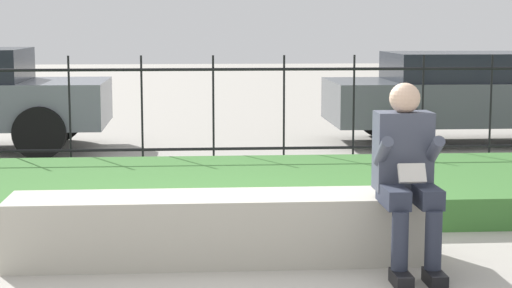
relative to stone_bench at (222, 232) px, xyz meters
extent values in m
plane|color=#A8A399|center=(0.03, 0.00, -0.21)|extent=(60.00, 60.00, 0.00)
cube|color=#B7B2A3|center=(0.00, 0.00, 0.03)|extent=(2.98, 0.55, 0.48)
cube|color=gray|center=(0.00, 0.00, -0.17)|extent=(2.86, 0.50, 0.08)
cube|color=black|center=(1.13, -0.67, -0.17)|extent=(0.11, 0.26, 0.09)
cylinder|color=#282D3D|center=(1.13, -0.61, 0.07)|extent=(0.11, 0.11, 0.39)
cube|color=#282D3D|center=(1.13, -0.40, 0.32)|extent=(0.15, 0.42, 0.13)
cube|color=black|center=(1.35, -0.67, -0.17)|extent=(0.11, 0.26, 0.09)
cylinder|color=#282D3D|center=(1.35, -0.61, 0.07)|extent=(0.11, 0.11, 0.39)
cube|color=#282D3D|center=(1.35, -0.40, 0.32)|extent=(0.15, 0.42, 0.13)
cube|color=#424756|center=(1.24, -0.19, 0.59)|extent=(0.38, 0.24, 0.54)
sphere|color=#DBB293|center=(1.24, -0.21, 0.96)|extent=(0.21, 0.21, 0.21)
cylinder|color=#424756|center=(1.07, -0.35, 0.61)|extent=(0.08, 0.29, 0.24)
cylinder|color=#424756|center=(1.41, -0.35, 0.61)|extent=(0.08, 0.29, 0.24)
cube|color=beige|center=(1.24, -0.45, 0.48)|extent=(0.18, 0.09, 0.13)
cube|color=#3D7533|center=(0.03, 1.92, -0.08)|extent=(10.78, 2.44, 0.27)
cylinder|color=black|center=(0.03, 3.68, 0.05)|extent=(8.78, 0.03, 0.03)
cylinder|color=black|center=(0.03, 3.68, 0.95)|extent=(8.78, 0.03, 0.03)
cylinder|color=black|center=(-1.57, 3.68, 0.45)|extent=(0.02, 0.02, 1.32)
cylinder|color=black|center=(-0.77, 3.68, 0.45)|extent=(0.02, 0.02, 1.32)
cylinder|color=black|center=(0.03, 3.68, 0.45)|extent=(0.02, 0.02, 1.32)
cylinder|color=black|center=(0.83, 3.68, 0.45)|extent=(0.02, 0.02, 1.32)
cylinder|color=black|center=(1.63, 3.68, 0.45)|extent=(0.02, 0.02, 1.32)
cylinder|color=black|center=(2.43, 3.68, 0.45)|extent=(0.02, 0.02, 1.32)
cylinder|color=black|center=(3.22, 3.68, 0.45)|extent=(0.02, 0.02, 1.32)
cube|color=#4C5156|center=(3.96, 5.79, 0.38)|extent=(4.53, 1.69, 0.58)
cube|color=black|center=(3.78, 5.79, 0.87)|extent=(2.49, 1.49, 0.39)
cylinder|color=black|center=(2.56, 4.97, 0.09)|extent=(0.61, 0.20, 0.61)
cylinder|color=black|center=(2.56, 6.62, 0.09)|extent=(0.61, 0.20, 0.61)
cylinder|color=black|center=(-2.10, 4.77, 0.12)|extent=(0.66, 0.21, 0.66)
cylinder|color=black|center=(-2.12, 6.45, 0.12)|extent=(0.66, 0.21, 0.66)
camera|label=1|loc=(-0.18, -5.90, 1.46)|focal=60.00mm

